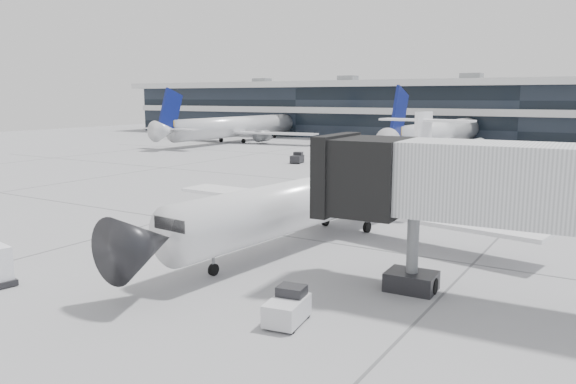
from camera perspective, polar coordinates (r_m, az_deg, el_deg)
The scene contains 8 objects.
ground at distance 32.97m, azimuth 1.05°, elevation -4.69°, with size 220.00×220.00×0.00m, color gray.
terminal at distance 110.76m, azimuth 23.32°, elevation 7.26°, with size 170.00×22.00×10.00m, color black.
bg_jet_left at distance 103.06m, azimuth -5.02°, elevation 5.10°, with size 32.00×40.00×9.60m, color silver, non-canonical shape.
bg_jet_center at distance 86.39m, azimuth 15.17°, elevation 3.92°, with size 32.00×40.00×9.60m, color silver, non-canonical shape.
regional_jet at distance 33.92m, azimuth 4.94°, elevation -0.16°, with size 24.43×30.51×7.04m.
baggage_tug at distance 20.92m, azimuth -0.03°, elevation -11.66°, with size 1.48×2.16×1.27m.
traffic_cone at distance 48.63m, azimuth 1.99°, elevation 0.34°, with size 0.48×0.48×0.61m.
far_tug at distance 69.79m, azimuth 0.95°, elevation 3.45°, with size 1.70×2.35×1.35m.
Camera 1 is at (16.19, -27.53, 8.19)m, focal length 35.00 mm.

